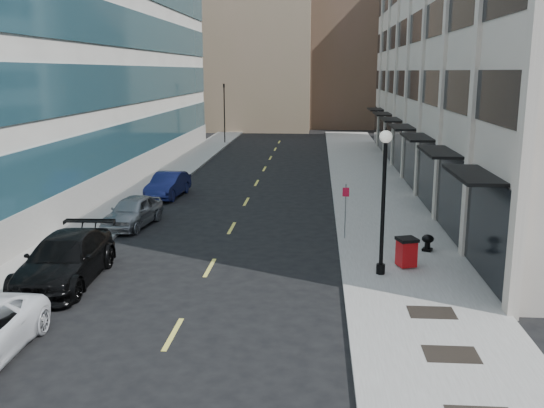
# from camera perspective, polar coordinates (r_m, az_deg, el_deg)

# --- Properties ---
(ground) EXTENTS (160.00, 160.00, 0.00)m
(ground) POSITION_cam_1_polar(r_m,az_deg,el_deg) (16.20, -10.98, -14.87)
(ground) COLOR black
(ground) RESTS_ON ground
(sidewalk_right) EXTENTS (5.00, 80.00, 0.15)m
(sidewalk_right) POSITION_cam_1_polar(r_m,az_deg,el_deg) (34.80, 9.92, 0.14)
(sidewalk_right) COLOR gray
(sidewalk_right) RESTS_ON ground
(sidewalk_left) EXTENTS (3.00, 80.00, 0.15)m
(sidewalk_left) POSITION_cam_1_polar(r_m,az_deg,el_deg) (36.20, -12.72, 0.49)
(sidewalk_left) COLOR gray
(sidewalk_left) RESTS_ON ground
(building_right) EXTENTS (15.30, 46.50, 18.25)m
(building_right) POSITION_cam_1_polar(r_m,az_deg,el_deg) (42.87, 22.48, 13.68)
(building_right) COLOR beige
(building_right) RESTS_ON ground
(building_left) EXTENTS (16.14, 46.00, 20.00)m
(building_left) POSITION_cam_1_polar(r_m,az_deg,el_deg) (45.55, -22.52, 14.81)
(building_left) COLOR white
(building_left) RESTS_ON ground
(skyline_tan_near) EXTENTS (14.00, 18.00, 28.00)m
(skyline_tan_near) POSITION_cam_1_polar(r_m,az_deg,el_deg) (82.51, -1.37, 17.03)
(skyline_tan_near) COLOR #836B56
(skyline_tan_near) RESTS_ON ground
(skyline_tan_far) EXTENTS (12.00, 14.00, 22.00)m
(skyline_tan_far) POSITION_cam_1_polar(r_m,az_deg,el_deg) (93.68, -7.03, 14.55)
(skyline_tan_far) COLOR #836B56
(skyline_tan_far) RESTS_ON ground
(skyline_stone) EXTENTS (10.00, 14.00, 20.00)m
(skyline_stone) POSITION_cam_1_polar(r_m,az_deg,el_deg) (81.11, 14.65, 13.89)
(skyline_stone) COLOR beige
(skyline_stone) RESTS_ON ground
(grate_mid) EXTENTS (1.40, 1.00, 0.01)m
(grate_mid) POSITION_cam_1_polar(r_m,az_deg,el_deg) (16.89, 16.51, -13.40)
(grate_mid) COLOR black
(grate_mid) RESTS_ON sidewalk_right
(grate_far) EXTENTS (1.40, 1.00, 0.01)m
(grate_far) POSITION_cam_1_polar(r_m,az_deg,el_deg) (19.40, 14.79, -9.83)
(grate_far) COLOR black
(grate_far) RESTS_ON sidewalk_right
(road_centerline) EXTENTS (0.15, 68.20, 0.01)m
(road_centerline) POSITION_cam_1_polar(r_m,az_deg,el_deg) (31.97, -3.07, -0.91)
(road_centerline) COLOR #D8CC4C
(road_centerline) RESTS_ON ground
(traffic_signal) EXTENTS (0.66, 0.66, 6.98)m
(traffic_signal) POSITION_cam_1_polar(r_m,az_deg,el_deg) (62.60, -4.55, 10.87)
(traffic_signal) COLOR black
(traffic_signal) RESTS_ON ground
(car_black_pickup) EXTENTS (2.58, 5.92, 1.69)m
(car_black_pickup) POSITION_cam_1_polar(r_m,az_deg,el_deg) (22.69, -18.90, -4.97)
(car_black_pickup) COLOR black
(car_black_pickup) RESTS_ON ground
(car_silver_sedan) EXTENTS (2.29, 4.51, 1.47)m
(car_silver_sedan) POSITION_cam_1_polar(r_m,az_deg,el_deg) (29.96, -12.96, -0.69)
(car_silver_sedan) COLOR gray
(car_silver_sedan) RESTS_ON ground
(car_blue_sedan) EXTENTS (1.94, 4.56, 1.46)m
(car_blue_sedan) POSITION_cam_1_polar(r_m,az_deg,el_deg) (36.56, -9.76, 1.78)
(car_blue_sedan) COLOR #151C52
(car_blue_sedan) RESTS_ON ground
(trash_bin) EXTENTS (0.88, 0.88, 1.13)m
(trash_bin) POSITION_cam_1_polar(r_m,az_deg,el_deg) (23.29, 12.54, -4.37)
(trash_bin) COLOR #A80B0E
(trash_bin) RESTS_ON sidewalk_right
(lamppost) EXTENTS (0.44, 0.44, 5.33)m
(lamppost) POSITION_cam_1_polar(r_m,az_deg,el_deg) (21.72, 10.48, 1.37)
(lamppost) COLOR black
(lamppost) RESTS_ON sidewalk_right
(sign_post) EXTENTS (0.29, 0.07, 2.44)m
(sign_post) POSITION_cam_1_polar(r_m,az_deg,el_deg) (26.53, 6.94, 0.04)
(sign_post) COLOR slate
(sign_post) RESTS_ON sidewalk_right
(urn_planter) EXTENTS (0.49, 0.49, 0.68)m
(urn_planter) POSITION_cam_1_polar(r_m,az_deg,el_deg) (25.59, 14.44, -3.40)
(urn_planter) COLOR black
(urn_planter) RESTS_ON sidewalk_right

